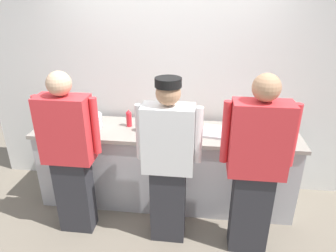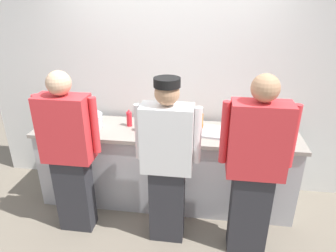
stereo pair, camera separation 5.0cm
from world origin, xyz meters
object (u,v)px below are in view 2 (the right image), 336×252
chef_near_left (69,152)px  mixing_bowl_steel (87,121)px  chef_center (167,160)px  chef_far_right (255,166)px  squeeze_bottle_secondary (129,118)px  sheet_tray (221,133)px  ramekin_orange_sauce (279,139)px  deli_cup (140,127)px  plate_stack_rear (162,127)px  squeeze_bottle_primary (201,119)px  plate_stack_front (256,128)px  ramekin_yellow_sauce (187,132)px

chef_near_left → mixing_bowl_steel: bearing=93.1°
chef_near_left → chef_center: chef_near_left is taller
chef_far_right → squeeze_bottle_secondary: size_ratio=8.73×
sheet_tray → squeeze_bottle_secondary: bearing=176.0°
ramekin_orange_sauce → deli_cup: bearing=177.3°
chef_near_left → squeeze_bottle_secondary: (0.43, 0.64, 0.12)m
chef_near_left → plate_stack_rear: bearing=35.1°
squeeze_bottle_primary → deli_cup: squeeze_bottle_primary is taller
chef_center → sheet_tray: (0.50, 0.58, 0.04)m
squeeze_bottle_secondary → squeeze_bottle_primary: bearing=5.5°
ramekin_orange_sauce → plate_stack_front: bearing=135.9°
plate_stack_front → ramekin_orange_sauce: size_ratio=2.41×
squeeze_bottle_primary → squeeze_bottle_secondary: squeeze_bottle_secondary is taller
chef_near_left → ramekin_yellow_sauce: size_ratio=17.46×
chef_far_right → plate_stack_rear: chef_far_right is taller
sheet_tray → ramekin_orange_sauce: size_ratio=4.02×
chef_center → sheet_tray: size_ratio=4.07×
chef_center → plate_stack_rear: 0.61m
chef_far_right → ramekin_orange_sauce: (0.30, 0.53, 0.02)m
squeeze_bottle_secondary → ramekin_yellow_sauce: (0.66, -0.12, -0.07)m
chef_far_right → ramekin_yellow_sauce: chef_far_right is taller
chef_near_left → squeeze_bottle_secondary: size_ratio=8.49×
chef_near_left → ramekin_orange_sauce: (2.02, 0.46, 0.05)m
squeeze_bottle_secondary → chef_center: bearing=-51.4°
chef_far_right → squeeze_bottle_secondary: 1.47m
squeeze_bottle_primary → chef_far_right: bearing=-57.2°
squeeze_bottle_primary → sheet_tray: bearing=-33.5°
chef_far_right → chef_near_left: bearing=177.8°
plate_stack_rear → mixing_bowl_steel: size_ratio=0.66×
plate_stack_rear → deli_cup: (-0.24, -0.04, 0.01)m
deli_cup → chef_near_left: bearing=-137.3°
plate_stack_front → mixing_bowl_steel: mixing_bowl_steel is taller
sheet_tray → deli_cup: bearing=-177.7°
sheet_tray → ramekin_orange_sauce: ramekin_orange_sauce is taller
mixing_bowl_steel → sheet_tray: bearing=0.3°
squeeze_bottle_secondary → deli_cup: size_ratio=2.20×
squeeze_bottle_primary → squeeze_bottle_secondary: (-0.79, -0.08, 0.00)m
chef_center → deli_cup: size_ratio=18.38×
sheet_tray → chef_far_right: bearing=-66.3°
ramekin_orange_sauce → chef_far_right: bearing=-119.4°
plate_stack_front → plate_stack_rear: (-1.01, -0.09, -0.01)m
chef_center → chef_near_left: bearing=179.1°
sheet_tray → ramekin_yellow_sauce: (-0.35, -0.05, 0.01)m
squeeze_bottle_secondary → ramekin_yellow_sauce: size_ratio=2.06×
plate_stack_rear → sheet_tray: plate_stack_rear is taller
plate_stack_front → squeeze_bottle_primary: (-0.59, 0.05, 0.04)m
mixing_bowl_steel → ramekin_orange_sauce: bearing=-2.6°
plate_stack_rear → squeeze_bottle_primary: (0.42, 0.14, 0.06)m
plate_stack_rear → squeeze_bottle_primary: bearing=18.7°
deli_cup → squeeze_bottle_secondary: bearing=142.7°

